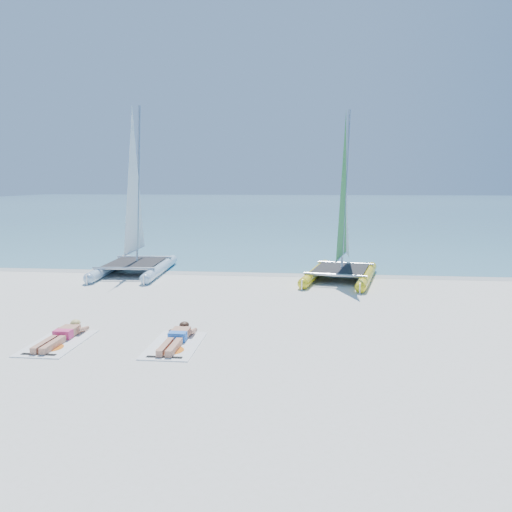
{
  "coord_description": "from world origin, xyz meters",
  "views": [
    {
      "loc": [
        2.44,
        -12.6,
        3.32
      ],
      "look_at": [
        0.99,
        1.2,
        1.27
      ],
      "focal_mm": 35.0,
      "sensor_mm": 36.0,
      "label": 1
    }
  ],
  "objects_px": {
    "catamaran_blue": "(134,221)",
    "sunbather_a": "(62,335)",
    "towel_b": "(175,345)",
    "sunbather_b": "(177,337)",
    "catamaran_yellow": "(344,223)",
    "towel_a": "(58,343)"
  },
  "relations": [
    {
      "from": "sunbather_a",
      "to": "sunbather_b",
      "type": "bearing_deg",
      "value": 2.42
    },
    {
      "from": "towel_a",
      "to": "catamaran_yellow",
      "type": "bearing_deg",
      "value": 51.49
    },
    {
      "from": "catamaran_blue",
      "to": "sunbather_b",
      "type": "xyz_separation_m",
      "value": [
        3.65,
        -7.85,
        -1.79
      ]
    },
    {
      "from": "towel_a",
      "to": "towel_b",
      "type": "height_order",
      "value": "same"
    },
    {
      "from": "towel_b",
      "to": "catamaran_blue",
      "type": "bearing_deg",
      "value": 114.4
    },
    {
      "from": "catamaran_yellow",
      "to": "towel_a",
      "type": "distance_m",
      "value": 10.43
    },
    {
      "from": "catamaran_yellow",
      "to": "sunbather_b",
      "type": "xyz_separation_m",
      "value": [
        -3.92,
        -7.73,
        -1.79
      ]
    },
    {
      "from": "catamaran_blue",
      "to": "sunbather_a",
      "type": "relative_size",
      "value": 3.71
    },
    {
      "from": "catamaran_blue",
      "to": "towel_b",
      "type": "height_order",
      "value": "catamaran_blue"
    },
    {
      "from": "towel_a",
      "to": "sunbather_a",
      "type": "relative_size",
      "value": 1.07
    },
    {
      "from": "catamaran_blue",
      "to": "sunbather_a",
      "type": "bearing_deg",
      "value": -84.75
    },
    {
      "from": "catamaran_yellow",
      "to": "towel_b",
      "type": "bearing_deg",
      "value": -104.51
    },
    {
      "from": "catamaran_yellow",
      "to": "sunbather_b",
      "type": "height_order",
      "value": "catamaran_yellow"
    },
    {
      "from": "sunbather_a",
      "to": "towel_a",
      "type": "bearing_deg",
      "value": -90.0
    },
    {
      "from": "catamaran_yellow",
      "to": "sunbather_b",
      "type": "bearing_deg",
      "value": -105.07
    },
    {
      "from": "towel_b",
      "to": "sunbather_b",
      "type": "distance_m",
      "value": 0.22
    },
    {
      "from": "catamaran_yellow",
      "to": "towel_b",
      "type": "relative_size",
      "value": 3.27
    },
    {
      "from": "towel_b",
      "to": "towel_a",
      "type": "bearing_deg",
      "value": -177.58
    },
    {
      "from": "catamaran_blue",
      "to": "towel_a",
      "type": "relative_size",
      "value": 3.47
    },
    {
      "from": "towel_b",
      "to": "sunbather_b",
      "type": "height_order",
      "value": "sunbather_b"
    },
    {
      "from": "catamaran_blue",
      "to": "towel_a",
      "type": "bearing_deg",
      "value": -84.95
    },
    {
      "from": "towel_a",
      "to": "sunbather_a",
      "type": "xyz_separation_m",
      "value": [
        0.0,
        0.19,
        0.11
      ]
    }
  ]
}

